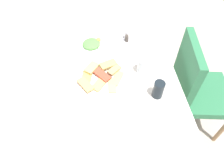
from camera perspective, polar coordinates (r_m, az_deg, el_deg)
ground_plane at (r=2.02m, az=1.12°, el=-13.19°), size 6.00×6.00×0.00m
dining_table at (r=1.49m, az=1.47°, el=-2.09°), size 1.10×0.79×0.70m
dining_chair at (r=1.72m, az=21.59°, el=-2.92°), size 0.47×0.48×0.91m
pide_platter at (r=1.39m, az=-2.61°, el=-1.20°), size 0.34×0.34×0.04m
salad_plate_greens at (r=1.63m, az=-5.53°, el=8.10°), size 0.22×0.22×0.04m
soda_can at (r=1.31m, az=12.43°, el=-3.98°), size 0.09×0.09×0.12m
drinking_glass at (r=1.42m, az=8.38°, el=2.34°), size 0.08×0.08×0.11m
paper_napkin at (r=1.27m, az=5.08°, el=-9.52°), size 0.14×0.14×0.00m
fork at (r=1.27m, az=4.28°, el=-9.51°), size 0.19×0.07×0.00m
spoon at (r=1.27m, az=5.91°, el=-9.34°), size 0.18×0.06×0.00m
condiment_caddy at (r=1.67m, az=3.90°, el=9.63°), size 0.11×0.11×0.07m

